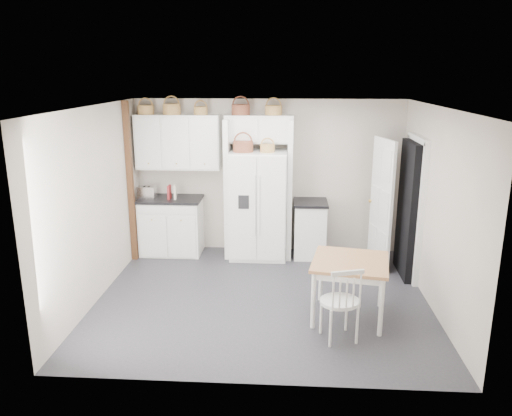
{
  "coord_description": "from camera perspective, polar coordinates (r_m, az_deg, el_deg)",
  "views": [
    {
      "loc": [
        0.32,
        -6.34,
        3.01
      ],
      "look_at": [
        -0.11,
        0.4,
        1.18
      ],
      "focal_mm": 35.0,
      "sensor_mm": 36.0,
      "label": 1
    }
  ],
  "objects": [
    {
      "name": "basket_fridge_a",
      "position": [
        8.0,
        -1.49,
        7.03
      ],
      "size": [
        0.32,
        0.32,
        0.17
      ],
      "primitive_type": "cylinder",
      "color": "brown",
      "rests_on": "refrigerator"
    },
    {
      "name": "windsor_chair",
      "position": [
        5.91,
        9.54,
        -10.49
      ],
      "size": [
        0.56,
        0.53,
        0.94
      ],
      "primitive_type": "cube",
      "rotation": [
        0.0,
        0.0,
        0.28
      ],
      "color": "white",
      "rests_on": "floor"
    },
    {
      "name": "fridge_panel_left",
      "position": [
        8.31,
        -3.2,
        2.24
      ],
      "size": [
        0.08,
        0.6,
        2.3
      ],
      "primitive_type": "cube",
      "color": "white",
      "rests_on": "floor"
    },
    {
      "name": "upper_cabinet",
      "position": [
        8.45,
        -8.88,
        7.46
      ],
      "size": [
        1.4,
        0.34,
        0.9
      ],
      "primitive_type": "cube",
      "color": "white",
      "rests_on": "wall_back"
    },
    {
      "name": "door_slab",
      "position": [
        8.07,
        14.12,
        0.48
      ],
      "size": [
        0.21,
        0.79,
        2.05
      ],
      "primitive_type": "cube",
      "rotation": [
        0.0,
        0.0,
        -1.36
      ],
      "color": "white",
      "rests_on": "floor"
    },
    {
      "name": "basket_upper_c",
      "position": [
        8.32,
        -6.33,
        11.0
      ],
      "size": [
        0.23,
        0.23,
        0.13
      ],
      "primitive_type": "cylinder",
      "color": "#985E31",
      "rests_on": "upper_cabinet"
    },
    {
      "name": "refrigerator",
      "position": [
        8.28,
        0.29,
        0.38
      ],
      "size": [
        0.92,
        0.74,
        1.79
      ],
      "primitive_type": "cube",
      "color": "white",
      "rests_on": "floor"
    },
    {
      "name": "base_cab_right",
      "position": [
        8.45,
        6.16,
        -2.49
      ],
      "size": [
        0.52,
        0.62,
        0.91
      ],
      "primitive_type": "cube",
      "color": "white",
      "rests_on": "floor"
    },
    {
      "name": "basket_bridge_b",
      "position": [
        8.2,
        2.02,
        11.11
      ],
      "size": [
        0.27,
        0.27,
        0.16
      ],
      "primitive_type": "cylinder",
      "color": "#985E31",
      "rests_on": "bridge_cabinet"
    },
    {
      "name": "basket_upper_a",
      "position": [
        8.52,
        -12.49,
        10.91
      ],
      "size": [
        0.26,
        0.26,
        0.15
      ],
      "primitive_type": "cylinder",
      "color": "#985E31",
      "rests_on": "upper_cabinet"
    },
    {
      "name": "trim_post",
      "position": [
        8.27,
        -14.17,
        2.8
      ],
      "size": [
        0.09,
        0.09,
        2.6
      ],
      "primitive_type": "cube",
      "color": "#322111",
      "rests_on": "floor"
    },
    {
      "name": "counter_left",
      "position": [
        8.53,
        -9.75,
        1.04
      ],
      "size": [
        1.05,
        0.68,
        0.04
      ],
      "primitive_type": "cube",
      "color": "black",
      "rests_on": "base_cab_left"
    },
    {
      "name": "cookbook_red",
      "position": [
        8.42,
        -9.88,
        1.81
      ],
      "size": [
        0.04,
        0.15,
        0.23
      ],
      "primitive_type": "cube",
      "rotation": [
        0.0,
        0.0,
        -0.02
      ],
      "color": "maroon",
      "rests_on": "counter_left"
    },
    {
      "name": "fridge_panel_right",
      "position": [
        8.26,
        3.85,
        2.14
      ],
      "size": [
        0.08,
        0.6,
        2.3
      ],
      "primitive_type": "cube",
      "color": "white",
      "rests_on": "floor"
    },
    {
      "name": "wall_back",
      "position": [
        8.52,
        1.44,
        3.62
      ],
      "size": [
        4.5,
        0.0,
        4.5
      ],
      "primitive_type": "plane",
      "rotation": [
        1.57,
        0.0,
        0.0
      ],
      "color": "#AEA9A1",
      "rests_on": "floor"
    },
    {
      "name": "dining_table",
      "position": [
        6.47,
        10.58,
        -9.06
      ],
      "size": [
        1.06,
        1.06,
        0.76
      ],
      "primitive_type": "cube",
      "rotation": [
        0.0,
        0.0,
        -0.18
      ],
      "color": "#935E2D",
      "rests_on": "floor"
    },
    {
      "name": "base_cab_left",
      "position": [
        8.66,
        -9.6,
        -2.1
      ],
      "size": [
        1.01,
        0.64,
        0.93
      ],
      "primitive_type": "cube",
      "color": "white",
      "rests_on": "floor"
    },
    {
      "name": "wall_left",
      "position": [
        7.05,
        -17.82,
        0.41
      ],
      "size": [
        0.0,
        4.0,
        4.0
      ],
      "primitive_type": "plane",
      "rotation": [
        1.57,
        0.0,
        1.57
      ],
      "color": "#AEA9A1",
      "rests_on": "floor"
    },
    {
      "name": "counter_right",
      "position": [
        8.32,
        6.25,
        0.64
      ],
      "size": [
        0.56,
        0.66,
        0.04
      ],
      "primitive_type": "cube",
      "color": "black",
      "rests_on": "base_cab_right"
    },
    {
      "name": "cookbook_cream",
      "position": [
        8.4,
        -9.23,
        1.81
      ],
      "size": [
        0.05,
        0.16,
        0.23
      ],
      "primitive_type": "cube",
      "rotation": [
        0.0,
        0.0,
        0.13
      ],
      "color": "beige",
      "rests_on": "counter_left"
    },
    {
      "name": "floor",
      "position": [
        7.03,
        0.72,
        -10.17
      ],
      "size": [
        4.5,
        4.5,
        0.0
      ],
      "primitive_type": "plane",
      "color": "#2B2A31",
      "rests_on": "ground"
    },
    {
      "name": "basket_bridge_a",
      "position": [
        8.23,
        -1.76,
        11.17
      ],
      "size": [
        0.3,
        0.3,
        0.17
      ],
      "primitive_type": "cylinder",
      "color": "brown",
      "rests_on": "bridge_cabinet"
    },
    {
      "name": "doorway_void",
      "position": [
        7.83,
        17.14,
        -0.19
      ],
      "size": [
        0.18,
        0.85,
        2.05
      ],
      "primitive_type": "cube",
      "color": "black",
      "rests_on": "floor"
    },
    {
      "name": "toaster",
      "position": [
        8.53,
        -12.36,
        1.75
      ],
      "size": [
        0.3,
        0.18,
        0.2
      ],
      "primitive_type": "cube",
      "rotation": [
        0.0,
        0.0,
        -0.05
      ],
      "color": "silver",
      "rests_on": "counter_left"
    },
    {
      "name": "wall_right",
      "position": [
        6.85,
        19.91,
        -0.2
      ],
      "size": [
        0.0,
        4.0,
        4.0
      ],
      "primitive_type": "plane",
      "rotation": [
        1.57,
        0.0,
        -1.57
      ],
      "color": "#AEA9A1",
      "rests_on": "floor"
    },
    {
      "name": "basket_upper_b",
      "position": [
        8.41,
        -9.61,
        11.07
      ],
      "size": [
        0.29,
        0.29,
        0.17
      ],
      "primitive_type": "cylinder",
      "color": "#985E31",
      "rests_on": "upper_cabinet"
    },
    {
      "name": "ceiling",
      "position": [
        6.36,
        0.8,
        11.49
      ],
      "size": [
        4.5,
        4.5,
        0.0
      ],
      "primitive_type": "plane",
      "color": "white",
      "rests_on": "wall_back"
    },
    {
      "name": "basket_fridge_b",
      "position": [
        7.98,
        1.31,
        6.84
      ],
      "size": [
        0.23,
        0.23,
        0.12
      ],
      "primitive_type": "cylinder",
      "color": "#985E31",
      "rests_on": "refrigerator"
    },
    {
      "name": "bridge_cabinet",
      "position": [
        8.23,
        0.38,
        9.02
      ],
      "size": [
        1.12,
        0.34,
        0.45
      ],
      "primitive_type": "cube",
      "color": "white",
      "rests_on": "wall_back"
    }
  ]
}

